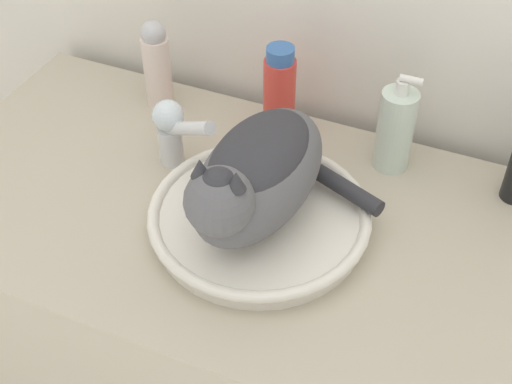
{
  "coord_description": "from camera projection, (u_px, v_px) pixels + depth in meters",
  "views": [
    {
      "loc": [
        0.37,
        -0.48,
        1.68
      ],
      "look_at": [
        0.05,
        0.27,
        0.92
      ],
      "focal_mm": 50.0,
      "sensor_mm": 36.0,
      "label": 1
    }
  ],
  "objects": [
    {
      "name": "sink_basin",
      "position": [
        259.0,
        218.0,
        1.17
      ],
      "size": [
        0.37,
        0.37,
        0.04
      ],
      "color": "white",
      "rests_on": "vanity_counter"
    },
    {
      "name": "cat",
      "position": [
        256.0,
        173.0,
        1.08
      ],
      "size": [
        0.28,
        0.33,
        0.19
      ],
      "rotation": [
        0.0,
        0.0,
        4.64
      ],
      "color": "#56565B",
      "rests_on": "sink_basin"
    },
    {
      "name": "vanity_counter",
      "position": [
        242.0,
        353.0,
        1.49
      ],
      "size": [
        1.15,
        0.6,
        0.83
      ],
      "color": "#B2A893",
      "rests_on": "ground_plane"
    },
    {
      "name": "soap_pump_bottle",
      "position": [
        395.0,
        129.0,
        1.25
      ],
      "size": [
        0.07,
        0.07,
        0.19
      ],
      "color": "silver",
      "rests_on": "vanity_counter"
    },
    {
      "name": "shampoo_bottle_tall",
      "position": [
        279.0,
        95.0,
        1.3
      ],
      "size": [
        0.06,
        0.06,
        0.19
      ],
      "color": "#DB3D33",
      "rests_on": "vanity_counter"
    },
    {
      "name": "lotion_bottle_white",
      "position": [
        157.0,
        64.0,
        1.38
      ],
      "size": [
        0.05,
        0.05,
        0.18
      ],
      "color": "silver",
      "rests_on": "vanity_counter"
    },
    {
      "name": "faucet",
      "position": [
        173.0,
        129.0,
        1.25
      ],
      "size": [
        0.15,
        0.09,
        0.15
      ],
      "rotation": [
        0.0,
        0.0,
        -0.42
      ],
      "color": "silver",
      "rests_on": "vanity_counter"
    }
  ]
}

